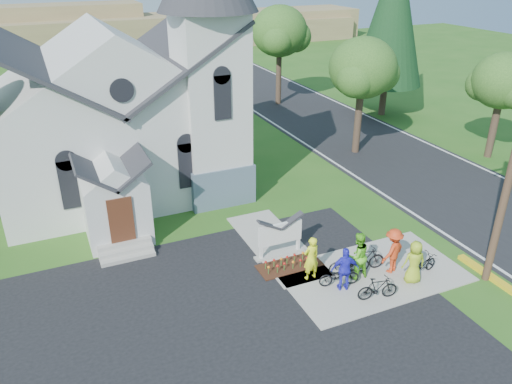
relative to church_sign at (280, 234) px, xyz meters
name	(u,v)px	position (x,y,z in m)	size (l,w,h in m)	color
ground	(347,291)	(1.20, -3.20, -1.03)	(120.00, 120.00, 0.00)	#285C1A
road	(349,134)	(11.20, 11.80, -1.02)	(8.00, 90.00, 0.02)	black
sidewalk	(372,274)	(2.70, -2.70, -1.00)	(7.00, 4.00, 0.05)	#9C988D
church	(120,90)	(-4.28, 9.28, 4.22)	(12.35, 12.00, 13.00)	silver
church_sign	(280,234)	(0.00, 0.00, 0.00)	(2.20, 0.40, 1.70)	#9C988D
flower_bed	(290,266)	(0.00, -0.90, -0.99)	(2.60, 1.10, 0.07)	#331B0E
tree_road_near	(363,69)	(9.70, 8.80, 4.18)	(4.00, 4.00, 7.05)	#37281E
tree_road_mid	(280,32)	(10.20, 20.80, 4.75)	(4.40, 4.40, 7.80)	#37281E
tree_road_far	(503,82)	(16.70, 4.80, 3.61)	(3.60, 3.60, 6.30)	#37281E
conifer	(393,14)	(16.20, 14.80, 6.36)	(5.20, 5.20, 12.40)	#37281E
distant_hills	(130,31)	(4.56, 53.13, 1.15)	(61.00, 10.00, 5.60)	olive
cyclist_0	(311,258)	(0.33, -1.97, -0.08)	(0.65, 0.43, 1.79)	#E9F51C
bike_0	(339,276)	(1.07, -2.80, -0.57)	(0.54, 1.54, 0.81)	black
cyclist_1	(357,256)	(1.96, -2.61, -0.02)	(0.93, 0.73, 1.92)	#60CB26
bike_1	(378,288)	(1.89, -4.06, -0.52)	(0.43, 1.51, 0.91)	black
cyclist_2	(345,269)	(1.11, -3.07, -0.10)	(1.02, 0.43, 1.75)	#2C2AD5
bike_2	(349,263)	(1.87, -2.27, -0.55)	(0.57, 1.64, 0.86)	black
cyclist_3	(393,251)	(3.44, -2.83, -0.05)	(1.20, 0.69, 1.85)	red
bike_3	(365,259)	(2.52, -2.35, -0.48)	(0.47, 1.66, 1.00)	black
cyclist_4	(414,262)	(3.73, -3.72, -0.11)	(0.85, 0.55, 1.73)	#9FBB23
bike_4	(423,265)	(4.39, -3.51, -0.56)	(0.55, 1.58, 0.83)	black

